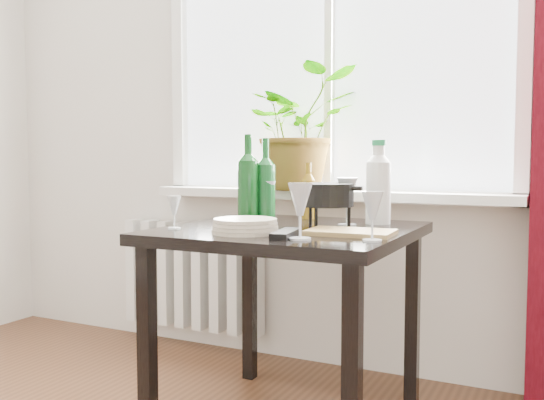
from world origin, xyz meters
The scene contains 18 objects.
window centered at (0.00, 2.22, 1.60)m, with size 1.72×0.08×1.62m.
windowsill centered at (0.00, 2.15, 0.82)m, with size 1.72×0.20×0.04m.
radiator centered at (-0.75, 2.18, 0.38)m, with size 0.80×0.10×0.55m.
table centered at (0.10, 1.55, 0.65)m, with size 0.85×0.85×0.74m.
potted_plant centered at (-0.11, 2.10, 1.12)m, with size 0.50×0.43×0.55m, color #317820.
wine_bottle_left centered at (-0.14, 1.68, 0.92)m, with size 0.08×0.08×0.35m, color #0B3D13, non-canonical shape.
wine_bottle_right centered at (-0.09, 1.73, 0.91)m, with size 0.08×0.08×0.33m, color #0D461A, non-canonical shape.
bottle_amber centered at (0.04, 1.87, 0.86)m, with size 0.06×0.06×0.23m, color brown, non-canonical shape.
cleaning_bottle centered at (0.35, 1.81, 0.91)m, with size 0.09×0.09×0.33m, color silver, non-canonical shape.
wineglass_front_right centered at (0.27, 1.26, 0.83)m, with size 0.08×0.08×0.18m, color silver, non-canonical shape.
wineglass_far_right centered at (0.48, 1.32, 0.82)m, with size 0.07×0.07×0.16m, color silver, non-canonical shape.
wineglass_back_center centered at (0.27, 1.69, 0.83)m, with size 0.08×0.08×0.18m, color silver, non-canonical shape.
wineglass_back_left centered at (-0.08, 1.73, 0.82)m, with size 0.07×0.07×0.16m, color silver, non-canonical shape.
wineglass_front_left centered at (-0.24, 1.31, 0.80)m, with size 0.05×0.05×0.12m, color white, non-canonical shape.
plate_stack centered at (0.04, 1.33, 0.76)m, with size 0.22×0.22×0.05m, color beige.
fondue_pot centered at (0.21, 1.61, 0.82)m, with size 0.24×0.21×0.16m, color black, non-canonical shape.
tv_remote centered at (0.20, 1.31, 0.75)m, with size 0.06×0.19×0.02m, color black.
cutting_board centered at (0.36, 1.45, 0.75)m, with size 0.28×0.18×0.02m, color #9C7D46.
Camera 1 is at (1.01, -0.43, 0.99)m, focal length 40.00 mm.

